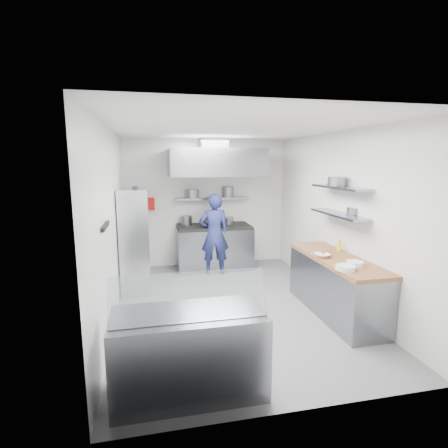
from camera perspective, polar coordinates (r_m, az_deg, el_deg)
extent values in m
plane|color=slate|center=(5.83, 1.27, -13.22)|extent=(5.00, 5.00, 0.00)
plane|color=silver|center=(5.38, 1.39, 15.35)|extent=(5.00, 5.00, 0.00)
cube|color=white|center=(7.86, -2.91, 3.44)|extent=(3.60, 2.80, 0.02)
cube|color=white|center=(3.11, 12.13, -7.04)|extent=(3.60, 2.80, 0.02)
cube|color=white|center=(5.32, -17.91, -0.22)|extent=(2.80, 5.00, 0.02)
cube|color=white|center=(6.10, 18.01, 1.04)|extent=(2.80, 5.00, 0.02)
cube|color=gray|center=(7.66, -1.62, -3.95)|extent=(1.60, 0.80, 0.90)
cube|color=black|center=(7.56, -1.64, -0.42)|extent=(1.57, 0.78, 0.06)
cylinder|color=slate|center=(7.65, -6.17, 0.64)|extent=(0.25, 0.25, 0.20)
cylinder|color=slate|center=(7.54, -2.03, 0.71)|extent=(0.36, 0.36, 0.24)
cylinder|color=slate|center=(7.68, 0.63, 0.58)|extent=(0.25, 0.25, 0.16)
cube|color=gray|center=(7.71, -1.99, 4.22)|extent=(1.60, 0.30, 0.04)
cylinder|color=slate|center=(7.59, -5.20, 4.93)|extent=(0.28, 0.28, 0.18)
cylinder|color=slate|center=(7.90, 0.61, 5.31)|extent=(0.27, 0.27, 0.22)
cube|color=gray|center=(7.26, -1.44, 10.03)|extent=(1.90, 1.15, 0.55)
cube|color=slate|center=(7.49, -1.78, 12.93)|extent=(0.55, 0.55, 0.24)
cube|color=#B20E0E|center=(7.70, -12.07, 3.25)|extent=(0.22, 0.10, 0.26)
imported|color=navy|center=(7.19, -1.63, -1.66)|extent=(0.64, 0.44, 1.69)
cube|color=silver|center=(6.48, -14.35, -2.54)|extent=(0.50, 0.90, 1.85)
cube|color=white|center=(6.48, -14.31, -3.69)|extent=(0.17, 0.21, 0.19)
cube|color=yellow|center=(6.59, -14.43, 0.97)|extent=(0.14, 0.18, 0.16)
cylinder|color=black|center=(6.34, -14.24, 5.19)|extent=(0.11, 0.11, 0.18)
cube|color=black|center=(4.41, -18.82, -0.34)|extent=(0.04, 0.55, 0.05)
cube|color=gray|center=(5.68, 17.68, -9.82)|extent=(0.62, 2.00, 0.84)
cube|color=#95563B|center=(5.54, 17.93, -5.43)|extent=(0.65, 2.04, 0.06)
cylinder|color=white|center=(4.91, 19.19, -6.75)|extent=(0.26, 0.26, 0.06)
cylinder|color=white|center=(5.15, 20.55, -6.06)|extent=(0.24, 0.24, 0.06)
cylinder|color=#D9643D|center=(5.61, 16.15, -4.52)|extent=(0.17, 0.17, 0.06)
cylinder|color=yellow|center=(5.90, 18.28, -3.32)|extent=(0.06, 0.06, 0.18)
imported|color=white|center=(5.45, 15.75, -4.94)|extent=(0.24, 0.24, 0.06)
cube|color=gray|center=(5.75, 18.17, 1.52)|extent=(0.30, 1.30, 0.04)
cube|color=gray|center=(5.71, 18.40, 5.69)|extent=(0.30, 1.30, 0.04)
cylinder|color=slate|center=(5.70, 20.52, 2.02)|extent=(0.23, 0.23, 0.10)
cylinder|color=slate|center=(5.78, 17.90, 6.66)|extent=(0.27, 0.27, 0.14)
cube|color=gray|center=(3.73, -5.73, -20.22)|extent=(1.50, 0.70, 0.85)
cube|color=silver|center=(3.34, -5.70, -11.66)|extent=(1.47, 0.19, 0.42)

